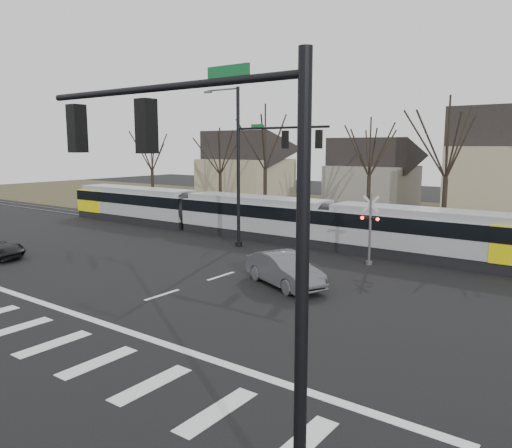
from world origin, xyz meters
The scene contains 14 objects.
ground centered at (0.00, 0.00, 0.00)m, with size 140.00×140.00×0.00m, color black.
grass_verge centered at (0.00, 32.00, 0.01)m, with size 140.00×28.00×0.01m, color #38331E.
crosswalk centered at (0.00, -4.00, 0.01)m, with size 27.00×2.60×0.01m.
stop_line centered at (0.00, -1.80, 0.01)m, with size 28.00×0.35×0.01m, color silver.
lane_dashes centered at (0.00, 16.00, 0.01)m, with size 0.18×30.00×0.01m.
rail_pair centered at (0.00, 15.80, 0.03)m, with size 90.00×1.52×0.06m.
tram centered at (-5.33, 16.00, 1.60)m, with size 38.74×2.88×2.94m.
sedan centered at (3.52, 6.48, 0.78)m, with size 5.01×3.44×1.56m, color #4D4F54.
signal_pole_near_right centered at (10.11, -6.00, 5.17)m, with size 6.72×0.44×8.00m.
signal_pole_far centered at (-2.41, 12.50, 5.70)m, with size 9.28×0.44×10.20m.
rail_crossing_signal centered at (5.00, 12.79, 1.89)m, with size 1.08×0.36×4.00m.
tree_row centered at (2.00, 26.00, 5.00)m, with size 59.20×7.20×10.00m.
house_a centered at (-20.00, 34.00, 4.46)m, with size 9.72×8.64×8.60m.
house_b centered at (-5.00, 36.00, 3.97)m, with size 8.64×7.56×7.65m.
Camera 1 is at (16.01, -12.68, 6.52)m, focal length 35.00 mm.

